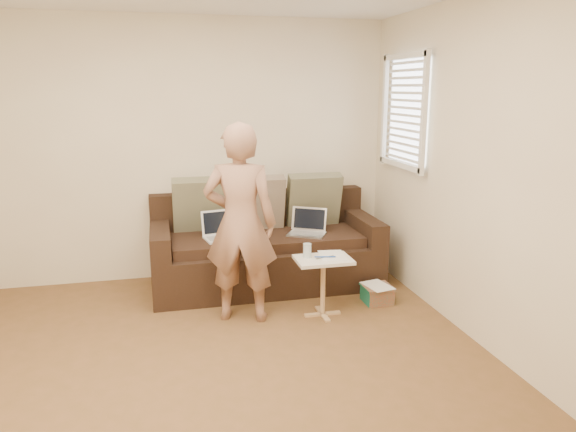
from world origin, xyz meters
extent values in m
plane|color=brown|center=(0.00, 0.00, 0.00)|extent=(4.50, 4.50, 0.00)
plane|color=beige|center=(0.00, 2.25, 1.30)|extent=(4.00, 0.00, 4.00)
plane|color=beige|center=(0.00, -2.25, 1.30)|extent=(4.00, 0.00, 4.00)
plane|color=beige|center=(2.00, 0.00, 1.30)|extent=(0.00, 4.50, 4.50)
imported|color=#966352|center=(0.31, 1.03, 0.83)|extent=(0.70, 0.57, 1.67)
camera|label=1|loc=(-0.32, -3.23, 1.92)|focal=33.61mm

